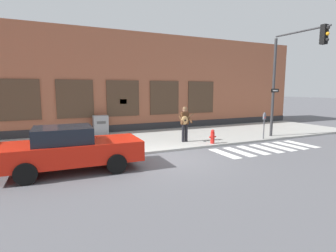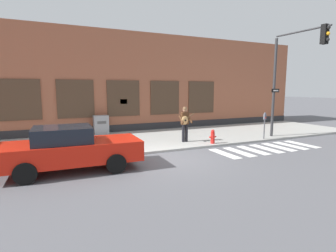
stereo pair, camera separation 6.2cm
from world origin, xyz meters
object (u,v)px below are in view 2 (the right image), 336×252
Objects in this scene: red_car at (70,149)px; busker at (185,122)px; traffic_light at (292,66)px; utility_box at (101,125)px; fire_hydrant at (213,137)px; parking_meter at (265,122)px.

red_car is 6.17m from busker.
utility_box is at bearing 146.76° from traffic_light.
traffic_light is (5.40, -1.67, 2.84)m from busker.
red_car is 6.65× the size of fire_hydrant.
utility_box is (-7.79, 5.19, -0.38)m from parking_meter.
red_car is 2.61× the size of busker.
fire_hydrant is at bearing 178.37° from parking_meter.
fire_hydrant is at bearing -41.96° from busker.
traffic_light is 8.03× the size of fire_hydrant.
busker is 6.32m from traffic_light.
traffic_light reaches higher than red_car.
red_car is at bearing -108.78° from utility_box.
busker is 2.54× the size of fire_hydrant.
red_car is 11.55m from traffic_light.
fire_hydrant is (4.53, -5.10, -0.22)m from utility_box.
busker is (5.69, 2.36, 0.35)m from red_car.
parking_meter is at bearing -13.58° from busker.
traffic_light reaches higher than busker.
fire_hydrant is at bearing 11.86° from red_car.
fire_hydrant is (-3.26, 0.09, -0.60)m from parking_meter.
busker is 0.32× the size of traffic_light.
traffic_light is 3.17m from parking_meter.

